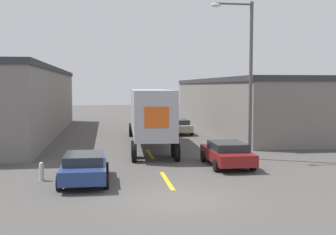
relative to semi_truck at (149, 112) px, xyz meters
name	(u,v)px	position (x,y,z in m)	size (l,w,h in m)	color
ground_plane	(179,200)	(-0.33, -14.73, -2.38)	(160.00, 160.00, 0.00)	#4C4947
road_centerline	(150,154)	(-0.33, -3.97, -2.38)	(0.20, 18.61, 0.01)	gold
warehouse_right	(261,104)	(12.21, 10.14, 0.09)	(11.75, 28.00, 4.94)	slate
semi_truck	(149,112)	(0.00, 0.00, 0.00)	(3.29, 15.38, 3.98)	#B21919
parked_car_left_near	(84,167)	(-3.96, -11.31, -1.69)	(2.10, 4.44, 1.29)	navy
parked_car_right_far	(178,126)	(3.29, 6.75, -1.69)	(2.10, 4.44, 1.29)	tan
parked_car_right_near	(227,153)	(3.29, -8.56, -1.69)	(2.10, 4.44, 1.29)	maroon
street_lamp	(247,70)	(4.99, -6.54, 2.77)	(2.48, 0.32, 9.00)	#4C4C51
fire_hydrant	(41,171)	(-5.88, -10.70, -1.96)	(0.22, 0.22, 0.85)	silver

